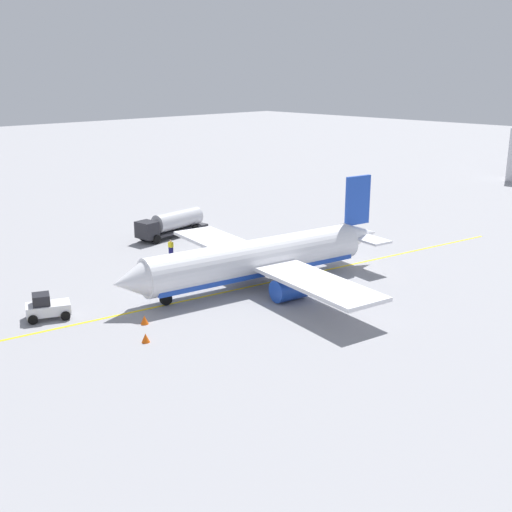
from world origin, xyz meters
The scene contains 8 objects.
ground_plane centered at (0.00, 0.00, 0.00)m, with size 400.00×400.00×0.00m, color #939399.
airplane centered at (-0.49, 0.09, 2.64)m, with size 30.59×30.12×9.64m.
fuel_tanker centered at (-5.64, -21.25, 1.73)m, with size 10.62×3.73×3.15m.
pushback_tug centered at (18.74, -6.09, 1.01)m, with size 4.10×3.47×2.20m.
refueling_worker centered at (-0.57, -14.64, 0.82)m, with size 0.46×0.58×1.71m.
safety_cone_nose centered at (15.59, 3.88, 0.37)m, with size 0.66×0.66×0.73m, color #F2590F.
safety_cone_wingtip centered at (13.54, 0.72, 0.37)m, with size 0.67×0.67×0.75m, color #F2590F.
taxi_line_marking centered at (0.00, 0.00, 0.01)m, with size 69.12×0.30×0.01m, color yellow.
Camera 1 is at (40.91, 42.53, 20.21)m, focal length 44.64 mm.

